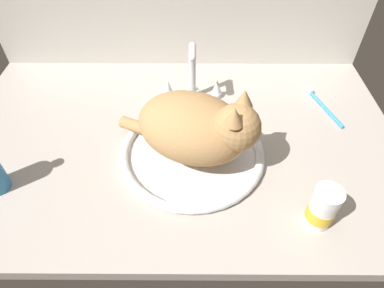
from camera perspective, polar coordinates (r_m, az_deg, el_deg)
name	(u,v)px	position (r cm, az deg, el deg)	size (l,w,h in cm)	color
countertop	(177,142)	(89.91, -2.69, 0.36)	(120.38, 74.37, 3.00)	#ADA399
backsplash_wall	(180,22)	(112.31, -2.18, 20.42)	(120.38, 2.40, 34.92)	beige
sink_basin	(192,152)	(83.77, 0.00, -1.44)	(36.91, 36.91, 2.27)	white
faucet	(192,79)	(98.23, 0.08, 11.27)	(18.03, 9.30, 18.28)	silver
cat	(200,128)	(76.64, 1.35, 2.83)	(35.74, 29.05, 19.31)	tan
pill_bottle	(322,208)	(73.81, 21.75, -10.36)	(5.86, 5.86, 10.46)	white
toothbrush	(323,106)	(105.64, 21.87, 6.22)	(6.72, 18.35, 1.70)	#338CD1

